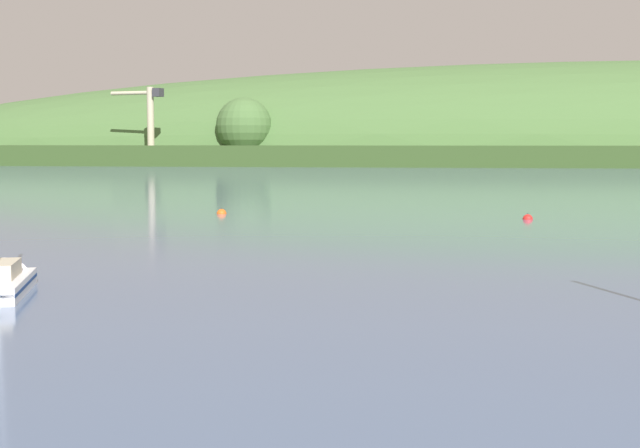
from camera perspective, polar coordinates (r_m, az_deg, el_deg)
far_shoreline_hill at (r=256.00m, az=18.39°, el=3.68°), size 617.77×125.37×54.19m
dockside_crane at (r=223.08m, az=-10.63°, el=5.96°), size 13.77×5.79×18.74m
mooring_buoy_foreground at (r=70.41m, az=-6.19°, el=0.64°), size 0.76×0.76×0.84m
mooring_buoy_midchannel at (r=66.65m, az=12.88°, el=0.29°), size 0.73×0.73×0.81m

